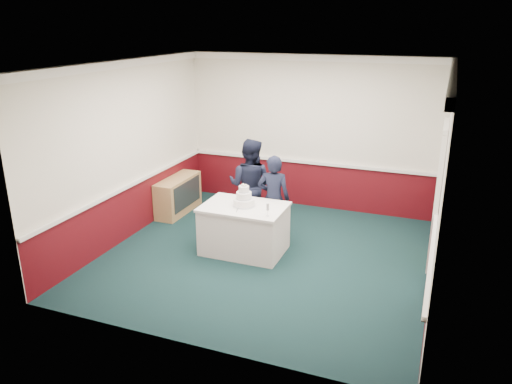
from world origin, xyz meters
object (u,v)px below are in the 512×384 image
(wedding_cake, at_px, (244,199))
(person_man, at_px, (250,185))
(person_woman, at_px, (274,199))
(cake_knife, at_px, (237,210))
(champagne_flute, at_px, (268,208))
(cake_table, at_px, (244,228))
(sideboard, at_px, (178,195))

(wedding_cake, bearing_deg, person_man, 105.54)
(wedding_cake, bearing_deg, person_woman, 63.22)
(cake_knife, bearing_deg, champagne_flute, -23.43)
(wedding_cake, height_order, person_man, person_man)
(person_man, relative_size, person_woman, 1.11)
(person_woman, bearing_deg, cake_knife, 58.35)
(person_man, xyz_separation_m, person_woman, (0.54, -0.29, -0.08))
(cake_table, height_order, wedding_cake, wedding_cake)
(sideboard, relative_size, champagne_flute, 5.85)
(sideboard, relative_size, cake_table, 0.91)
(cake_knife, relative_size, person_man, 0.13)
(champagne_flute, bearing_deg, sideboard, 148.54)
(person_man, bearing_deg, person_woman, 152.09)
(sideboard, distance_m, champagne_flute, 2.85)
(cake_table, distance_m, cake_knife, 0.44)
(wedding_cake, height_order, champagne_flute, wedding_cake)
(champagne_flute, bearing_deg, cake_knife, 171.42)
(cake_table, distance_m, person_woman, 0.74)
(wedding_cake, height_order, cake_knife, wedding_cake)
(sideboard, xyz_separation_m, wedding_cake, (1.88, -1.17, 0.55))
(cake_table, height_order, person_man, person_man)
(person_woman, bearing_deg, person_man, -37.20)
(cake_table, relative_size, person_man, 0.79)
(cake_knife, relative_size, champagne_flute, 1.07)
(wedding_cake, bearing_deg, sideboard, 147.97)
(wedding_cake, bearing_deg, cake_table, -90.00)
(sideboard, height_order, wedding_cake, wedding_cake)
(cake_table, xyz_separation_m, cake_knife, (-0.03, -0.20, 0.39))
(sideboard, bearing_deg, person_woman, -15.19)
(cake_table, xyz_separation_m, champagne_flute, (0.50, -0.28, 0.53))
(cake_knife, distance_m, person_man, 1.09)
(wedding_cake, distance_m, person_woman, 0.67)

